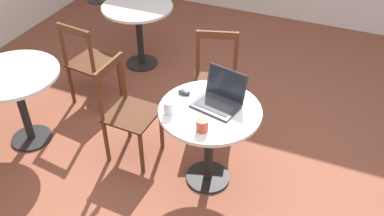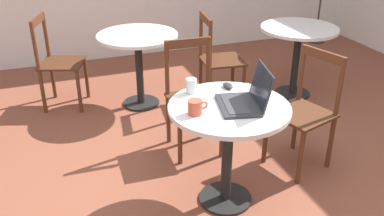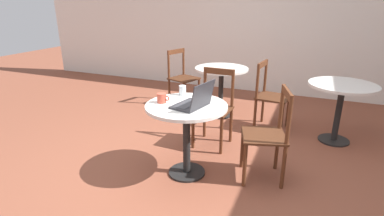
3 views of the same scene
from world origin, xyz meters
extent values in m
plane|color=brown|center=(0.00, 0.00, 0.00)|extent=(16.00, 16.00, 0.00)
cylinder|color=black|center=(-0.02, 0.05, 0.01)|extent=(0.36, 0.36, 0.02)
cylinder|color=black|center=(-0.02, 0.05, 0.36)|extent=(0.07, 0.07, 0.67)
cylinder|color=silver|center=(-0.02, 0.05, 0.71)|extent=(0.76, 0.76, 0.03)
cylinder|color=black|center=(1.36, 1.41, 0.01)|extent=(0.36, 0.36, 0.02)
cylinder|color=black|center=(1.36, 1.41, 0.36)|extent=(0.07, 0.07, 0.67)
cylinder|color=silver|center=(1.36, 1.41, 0.71)|extent=(0.76, 0.76, 0.03)
cylinder|color=black|center=(-0.20, 1.73, 0.01)|extent=(0.36, 0.36, 0.02)
cylinder|color=black|center=(-0.20, 1.73, 0.36)|extent=(0.07, 0.07, 0.67)
cylinder|color=silver|center=(-0.20, 1.73, 0.71)|extent=(0.76, 0.76, 0.03)
cylinder|color=#562D19|center=(0.18, 0.56, 0.22)|extent=(0.04, 0.04, 0.43)
cylinder|color=#562D19|center=(-0.17, 0.58, 0.22)|extent=(0.04, 0.04, 0.43)
cylinder|color=#562D19|center=(0.19, 0.91, 0.22)|extent=(0.04, 0.04, 0.43)
cylinder|color=#562D19|center=(-0.15, 0.92, 0.22)|extent=(0.04, 0.04, 0.43)
cube|color=#492715|center=(0.01, 0.74, 0.44)|extent=(0.41, 0.41, 0.02)
cylinder|color=#562D19|center=(0.19, 0.91, 0.67)|extent=(0.04, 0.04, 0.44)
cylinder|color=#562D19|center=(-0.15, 0.92, 0.67)|extent=(0.04, 0.04, 0.44)
cube|color=#562D19|center=(0.02, 0.91, 0.86)|extent=(0.38, 0.04, 0.07)
cylinder|color=#562D19|center=(0.56, 0.04, 0.22)|extent=(0.04, 0.04, 0.43)
cylinder|color=#562D19|center=(0.46, 0.37, 0.22)|extent=(0.04, 0.04, 0.43)
cylinder|color=#562D19|center=(0.89, 0.14, 0.22)|extent=(0.04, 0.04, 0.43)
cylinder|color=#562D19|center=(0.79, 0.47, 0.22)|extent=(0.04, 0.04, 0.43)
cube|color=#492715|center=(0.67, 0.26, 0.44)|extent=(0.49, 0.49, 0.02)
cylinder|color=#562D19|center=(0.89, 0.14, 0.67)|extent=(0.04, 0.04, 0.44)
cylinder|color=#562D19|center=(0.79, 0.47, 0.67)|extent=(0.04, 0.04, 0.44)
cube|color=#562D19|center=(0.84, 0.31, 0.86)|extent=(0.13, 0.37, 0.07)
cylinder|color=#562D19|center=(0.78, 1.66, 0.22)|extent=(0.04, 0.04, 0.43)
cylinder|color=#562D19|center=(0.73, 1.31, 0.22)|extent=(0.04, 0.04, 0.43)
cylinder|color=#562D19|center=(0.43, 1.70, 0.22)|extent=(0.04, 0.04, 0.43)
cylinder|color=#562D19|center=(0.39, 1.36, 0.22)|extent=(0.04, 0.04, 0.43)
cube|color=#492715|center=(0.58, 1.51, 0.44)|extent=(0.44, 0.44, 0.02)
cylinder|color=#562D19|center=(0.43, 1.70, 0.67)|extent=(0.04, 0.04, 0.44)
cylinder|color=#562D19|center=(0.39, 1.36, 0.67)|extent=(0.04, 0.04, 0.44)
cube|color=#562D19|center=(0.41, 1.53, 0.86)|extent=(0.07, 0.38, 0.07)
cylinder|color=#333333|center=(2.66, 2.87, 0.01)|extent=(0.25, 0.25, 0.02)
cube|color=#2D2D33|center=(0.03, 0.02, 0.73)|extent=(0.30, 0.37, 0.02)
cube|color=#38383D|center=(0.01, 0.03, 0.74)|extent=(0.18, 0.30, 0.00)
cube|color=#2D2D33|center=(0.16, -0.01, 0.86)|extent=(0.12, 0.33, 0.23)
cube|color=black|center=(0.16, -0.01, 0.86)|extent=(0.11, 0.31, 0.20)
ellipsoid|color=#2D2D33|center=(0.09, 0.30, 0.74)|extent=(0.06, 0.10, 0.03)
cylinder|color=#C64C38|center=(-0.26, 0.02, 0.77)|extent=(0.09, 0.09, 0.09)
torus|color=#C64C38|center=(-0.20, 0.02, 0.77)|extent=(0.05, 0.01, 0.05)
cylinder|color=silver|center=(-0.17, 0.31, 0.77)|extent=(0.07, 0.07, 0.10)
camera|label=1|loc=(-2.34, -0.79, 2.65)|focal=40.00mm
camera|label=2|loc=(-1.05, -2.09, 1.89)|focal=40.00mm
camera|label=3|loc=(1.02, -2.34, 1.63)|focal=28.00mm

